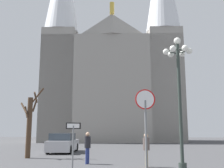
% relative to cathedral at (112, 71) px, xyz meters
% --- Properties ---
extents(cathedral, '(21.84, 13.85, 34.97)m').
position_rel_cathedral_xyz_m(cathedral, '(0.00, 0.00, 0.00)').
color(cathedral, gray).
rests_on(cathedral, ground).
extents(stop_sign, '(0.71, 0.22, 3.17)m').
position_rel_cathedral_xyz_m(stop_sign, '(5.06, -31.89, -8.89)').
color(stop_sign, slate).
rests_on(stop_sign, ground).
extents(one_way_arrow_sign, '(0.59, 0.37, 2.05)m').
position_rel_cathedral_xyz_m(one_way_arrow_sign, '(1.91, -29.87, -9.73)').
color(one_way_arrow_sign, slate).
rests_on(one_way_arrow_sign, ground).
extents(street_lamp, '(1.38, 1.23, 6.09)m').
position_rel_cathedral_xyz_m(street_lamp, '(6.64, -28.93, -7.13)').
color(street_lamp, '#2D3833').
rests_on(street_lamp, ground).
extents(bare_tree, '(1.47, 1.48, 4.47)m').
position_rel_cathedral_xyz_m(bare_tree, '(-2.29, -25.01, -8.95)').
color(bare_tree, '#473323').
rests_on(bare_tree, ground).
extents(parked_car_near_silver, '(2.23, 4.74, 1.49)m').
position_rel_cathedral_xyz_m(parked_car_near_silver, '(-1.44, -20.49, -10.37)').
color(parked_car_near_silver, '#B7B7BC').
rests_on(parked_car_near_silver, ground).
extents(pedestrian_walking, '(0.32, 0.32, 1.57)m').
position_rel_cathedral_xyz_m(pedestrian_walking, '(5.07, -28.27, -10.13)').
color(pedestrian_walking, olive).
rests_on(pedestrian_walking, ground).
extents(pedestrian_standing, '(0.32, 0.32, 1.62)m').
position_rel_cathedral_xyz_m(pedestrian_standing, '(2.03, -27.43, -10.10)').
color(pedestrian_standing, navy).
rests_on(pedestrian_standing, ground).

